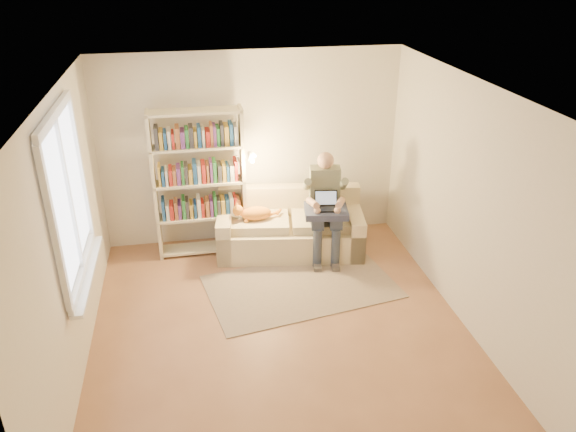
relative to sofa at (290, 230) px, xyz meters
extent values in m
plane|color=#946343|center=(-0.43, -1.74, -0.30)|extent=(4.50, 4.50, 0.00)
cube|color=white|center=(-0.43, -1.74, 2.30)|extent=(4.00, 4.50, 0.02)
cube|color=silver|center=(-2.43, -1.74, 1.00)|extent=(0.02, 4.50, 2.60)
cube|color=silver|center=(1.57, -1.74, 1.00)|extent=(0.02, 4.50, 2.60)
cube|color=silver|center=(-0.43, 0.51, 1.00)|extent=(4.00, 0.02, 2.60)
cube|color=silver|center=(-0.43, -3.99, 1.00)|extent=(4.00, 0.02, 2.60)
plane|color=white|center=(-2.40, -1.54, 1.35)|extent=(0.00, 1.50, 1.50)
cube|color=white|center=(-2.39, -1.54, 2.14)|extent=(0.05, 1.50, 0.08)
cube|color=white|center=(-2.39, -1.54, 0.56)|extent=(0.05, 1.50, 0.08)
cube|color=white|center=(-2.39, -1.54, 1.35)|extent=(0.04, 0.05, 1.50)
cube|color=white|center=(-2.35, -1.54, 0.51)|extent=(0.12, 1.52, 0.04)
cube|color=beige|center=(-0.01, -0.04, -0.10)|extent=(2.03, 1.14, 0.40)
cube|color=beige|center=(0.04, 0.29, 0.31)|extent=(1.92, 0.48, 0.41)
cube|color=beige|center=(-0.86, 0.09, -0.01)|extent=(0.32, 0.88, 0.58)
cube|color=beige|center=(0.85, -0.17, -0.01)|extent=(0.32, 0.88, 0.58)
cube|color=beige|center=(-0.44, -0.02, 0.16)|extent=(0.89, 0.69, 0.12)
cube|color=beige|center=(0.41, -0.15, 0.16)|extent=(0.89, 0.69, 0.12)
cube|color=slate|center=(0.44, -0.08, 0.63)|extent=(0.42, 0.27, 0.54)
sphere|color=tan|center=(0.44, -0.10, 1.00)|extent=(0.21, 0.21, 0.21)
cube|color=#353C4B|center=(0.29, -0.31, 0.31)|extent=(0.22, 0.46, 0.17)
cube|color=#353C4B|center=(0.52, -0.35, 0.31)|extent=(0.22, 0.46, 0.17)
cylinder|color=#353C4B|center=(0.26, -0.53, -0.03)|extent=(0.11, 0.11, 0.54)
cylinder|color=#353C4B|center=(0.49, -0.56, -0.03)|extent=(0.11, 0.11, 0.54)
ellipsoid|color=#FF9B31|center=(-0.44, -0.05, 0.31)|extent=(0.43, 0.27, 0.18)
sphere|color=#FF9B31|center=(-0.68, -0.05, 0.37)|extent=(0.14, 0.14, 0.14)
cylinder|color=#FF9B31|center=(-0.23, -0.04, 0.27)|extent=(0.20, 0.07, 0.06)
cube|color=#2C324E|center=(0.39, -0.35, 0.41)|extent=(0.60, 0.52, 0.09)
cube|color=black|center=(0.38, -0.39, 0.46)|extent=(0.32, 0.24, 0.02)
cube|color=black|center=(0.40, -0.28, 0.56)|extent=(0.30, 0.13, 0.19)
plane|color=#8CA5CC|center=(0.40, -0.28, 0.56)|extent=(0.28, 0.14, 0.24)
cube|color=beige|center=(-1.73, 0.15, 0.69)|extent=(0.05, 0.30, 1.97)
cube|color=beige|center=(-0.60, 0.16, 0.69)|extent=(0.05, 0.30, 1.97)
cube|color=beige|center=(-1.16, 0.16, -0.24)|extent=(1.18, 0.31, 0.03)
cube|color=beige|center=(-1.16, 0.16, 0.24)|extent=(1.18, 0.31, 0.03)
cube|color=beige|center=(-1.16, 0.16, 0.72)|extent=(1.18, 0.31, 0.03)
cube|color=beige|center=(-1.16, 0.16, 1.20)|extent=(1.18, 0.31, 0.03)
cube|color=beige|center=(-1.16, 0.16, 1.65)|extent=(1.18, 0.31, 0.03)
cube|color=#B2261E|center=(-1.16, 0.16, 0.37)|extent=(1.00, 0.25, 0.23)
cube|color=#995933|center=(-1.16, 0.16, 0.85)|extent=(1.00, 0.25, 0.23)
cube|color=#66337F|center=(-1.16, 0.16, 1.33)|extent=(1.00, 0.25, 0.23)
cylinder|color=beige|center=(-0.68, 0.16, 0.75)|extent=(0.11, 0.11, 0.04)
cone|color=beige|center=(-0.51, 0.04, 1.05)|extent=(0.13, 0.16, 0.16)
cube|color=gray|center=(-0.04, -0.96, -0.29)|extent=(2.43, 1.69, 0.01)
camera|label=1|loc=(-1.26, -6.62, 3.48)|focal=35.00mm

